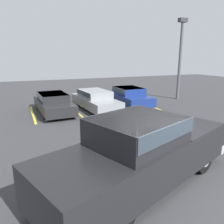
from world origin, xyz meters
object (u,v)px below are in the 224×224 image
parked_sedan_c (129,96)px  light_post (180,54)px  pickup_truck (144,151)px  parked_sedan_a (53,102)px  parked_sedan_b (95,99)px

parked_sedan_c → light_post: size_ratio=0.68×
pickup_truck → parked_sedan_c: bearing=44.5°
parked_sedan_c → light_post: 5.61m
pickup_truck → parked_sedan_a: pickup_truck is taller
parked_sedan_b → parked_sedan_c: parked_sedan_c is taller
parked_sedan_b → parked_sedan_c: size_ratio=1.14×
parked_sedan_a → pickup_truck: bearing=3.6°
parked_sedan_a → parked_sedan_b: parked_sedan_b is taller
pickup_truck → parked_sedan_a: size_ratio=1.35×
pickup_truck → parked_sedan_b: bearing=59.2°
parked_sedan_b → light_post: 7.98m
pickup_truck → light_post: 13.50m
parked_sedan_b → light_post: bearing=90.6°
parked_sedan_c → parked_sedan_b: bearing=-85.8°
parked_sedan_b → light_post: size_ratio=0.78×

